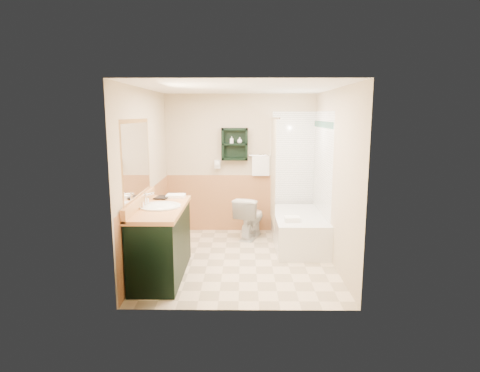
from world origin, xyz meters
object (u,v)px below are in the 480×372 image
(soap_bottle_b, at_px, (240,141))
(soap_bottle_a, at_px, (232,142))
(vanity, at_px, (161,241))
(vanity_book, at_px, (156,190))
(toilet, at_px, (250,217))
(wall_shelf, at_px, (235,144))
(bathtub, at_px, (299,230))
(hair_dryer, at_px, (217,164))

(soap_bottle_b, bearing_deg, soap_bottle_a, 180.00)
(vanity, distance_m, vanity_book, 0.80)
(toilet, relative_size, vanity_book, 2.94)
(wall_shelf, xyz_separation_m, toilet, (0.26, -0.34, -1.20))
(bathtub, bearing_deg, wall_shelf, 142.97)
(wall_shelf, xyz_separation_m, soap_bottle_b, (0.09, -0.01, 0.06))
(toilet, bearing_deg, bathtub, 170.22)
(wall_shelf, relative_size, soap_bottle_b, 5.28)
(hair_dryer, xyz_separation_m, soap_bottle_a, (0.25, -0.03, 0.39))
(wall_shelf, bearing_deg, vanity, -114.36)
(wall_shelf, bearing_deg, bathtub, -37.03)
(vanity_book, xyz_separation_m, soap_bottle_b, (1.15, 1.44, 0.58))
(hair_dryer, distance_m, vanity, 2.22)
(toilet, distance_m, soap_bottle_b, 1.32)
(toilet, height_order, soap_bottle_a, soap_bottle_a)
(bathtub, relative_size, toilet, 2.12)
(hair_dryer, bearing_deg, toilet, -32.99)
(soap_bottle_a, bearing_deg, wall_shelf, 5.76)
(vanity_book, distance_m, soap_bottle_a, 1.85)
(vanity_book, relative_size, soap_bottle_b, 2.31)
(wall_shelf, xyz_separation_m, hair_dryer, (-0.30, 0.02, -0.35))
(bathtub, bearing_deg, toilet, 150.42)
(hair_dryer, bearing_deg, vanity_book, -117.28)
(toilet, bearing_deg, soap_bottle_a, -27.21)
(vanity, bearing_deg, soap_bottle_b, 63.55)
(soap_bottle_a, bearing_deg, bathtub, -35.56)
(wall_shelf, distance_m, vanity, 2.43)
(bathtub, xyz_separation_m, soap_bottle_a, (-1.07, 0.77, 1.34))
(vanity, bearing_deg, wall_shelf, 65.64)
(bathtub, height_order, toilet, toilet)
(vanity, bearing_deg, bathtub, 32.08)
(wall_shelf, bearing_deg, soap_bottle_a, -174.24)
(hair_dryer, xyz_separation_m, soap_bottle_b, (0.39, -0.03, 0.41))
(toilet, xyz_separation_m, vanity_book, (-1.32, -1.11, 0.68))
(hair_dryer, relative_size, bathtub, 0.16)
(bathtub, bearing_deg, soap_bottle_a, 144.44)
(vanity, height_order, soap_bottle_a, soap_bottle_a)
(hair_dryer, relative_size, soap_bottle_b, 2.31)
(vanity_book, bearing_deg, hair_dryer, 72.24)
(vanity, xyz_separation_m, soap_bottle_b, (0.98, 1.97, 1.15))
(vanity, xyz_separation_m, soap_bottle_a, (0.85, 1.97, 1.14))
(vanity, height_order, soap_bottle_b, soap_bottle_b)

